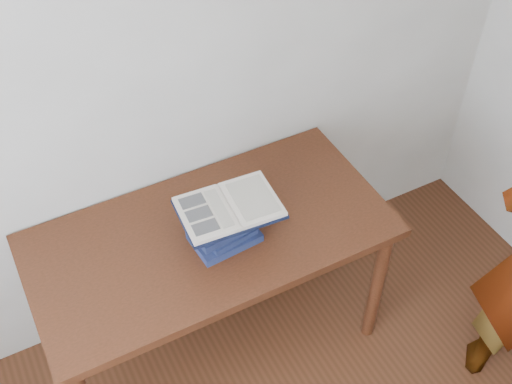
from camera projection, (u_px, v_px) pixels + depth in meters
desk at (211, 248)px, 2.60m from camera, size 1.43×0.72×0.77m
book_stack at (224, 226)px, 2.46m from camera, size 0.28×0.20×0.15m
open_book at (229, 207)px, 2.40m from camera, size 0.39×0.29×0.03m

